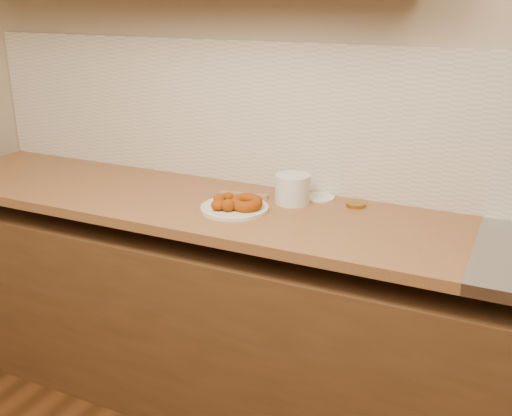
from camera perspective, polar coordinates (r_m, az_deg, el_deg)
The scene contains 11 objects.
wall_back at distance 2.36m, azimuth 9.92°, elevation 11.50°, with size 4.00×0.02×2.70m, color #B9A891.
base_cabinet at distance 2.41m, azimuth 6.48°, elevation -12.69°, with size 3.60×0.60×0.77m, color brown.
butcher_block at distance 2.46m, azimuth -7.53°, elevation 0.64°, with size 2.30×0.62×0.04m, color brown.
backsplash at distance 2.37m, azimuth 9.63°, elevation 7.89°, with size 3.60×0.02×0.60m, color beige.
donut_plate at distance 2.28m, azimuth -2.06°, elevation -0.02°, with size 0.26×0.26×0.01m, color beige.
ring_donut at distance 2.25m, azimuth -0.94°, elevation 0.51°, with size 0.12×0.12×0.04m, color #883302.
fried_dough_chunks at distance 2.26m, azimuth -3.18°, elevation 0.56°, with size 0.12×0.16×0.05m.
plastic_tub at distance 2.34m, azimuth 3.51°, elevation 1.83°, with size 0.14×0.14×0.11m, color silver.
tub_lid at distance 2.42m, azimuth 6.09°, elevation 1.02°, with size 0.12×0.12×0.01m, color white.
brass_jar_lid at distance 2.35m, azimuth 9.49°, elevation 0.34°, with size 0.08×0.08×0.01m, color #A47826.
wooden_utensil at distance 2.42m, azimuth -1.21°, elevation 1.24°, with size 0.20×0.02×0.02m, color #926E4A.
Camera 1 is at (0.63, -0.25, 1.68)m, focal length 42.00 mm.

